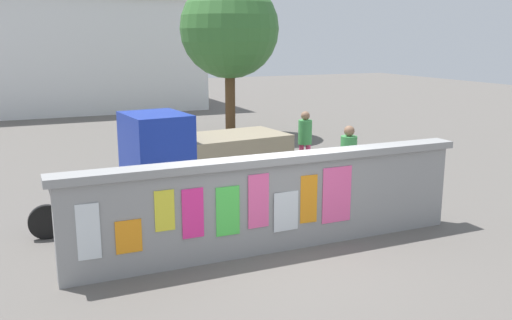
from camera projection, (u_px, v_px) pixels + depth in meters
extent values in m
plane|color=#605B56|center=(156.00, 156.00, 16.20)|extent=(60.00, 60.00, 0.00)
cube|color=gray|center=(274.00, 207.00, 8.90)|extent=(6.71, 0.30, 1.45)
cube|color=gray|center=(275.00, 159.00, 8.73)|extent=(6.91, 0.42, 0.12)
cube|color=silver|center=(88.00, 232.00, 7.60)|extent=(0.32, 0.03, 0.81)
cube|color=orange|center=(129.00, 237.00, 7.84)|extent=(0.37, 0.01, 0.49)
cube|color=yellow|center=(165.00, 211.00, 7.99)|extent=(0.29, 0.02, 0.61)
cube|color=#F42D8C|center=(193.00, 213.00, 8.17)|extent=(0.33, 0.02, 0.76)
cube|color=#4CD84C|center=(228.00, 211.00, 8.40)|extent=(0.38, 0.02, 0.77)
cube|color=#F9599E|center=(259.00, 201.00, 8.58)|extent=(0.35, 0.02, 0.86)
cube|color=silver|center=(286.00, 211.00, 8.82)|extent=(0.44, 0.03, 0.64)
cube|color=orange|center=(309.00, 199.00, 8.95)|extent=(0.30, 0.03, 0.80)
cube|color=#F9599E|center=(337.00, 195.00, 9.16)|extent=(0.55, 0.02, 0.95)
cylinder|color=black|center=(164.00, 191.00, 11.20)|extent=(0.72, 0.27, 0.70)
cylinder|color=black|center=(143.00, 177.00, 12.30)|extent=(0.72, 0.27, 0.70)
cylinder|color=black|center=(269.00, 176.00, 12.42)|extent=(0.72, 0.27, 0.70)
cylinder|color=black|center=(242.00, 165.00, 13.52)|extent=(0.72, 0.27, 0.70)
cube|color=#1933A5|center=(156.00, 149.00, 11.64)|extent=(1.35, 1.62, 1.50)
cube|color=gray|center=(232.00, 154.00, 12.58)|extent=(2.55, 1.75, 0.90)
cylinder|color=black|center=(46.00, 222.00, 9.48)|extent=(0.60, 0.11, 0.60)
cylinder|color=black|center=(123.00, 212.00, 10.00)|extent=(0.60, 0.13, 0.60)
cube|color=black|center=(85.00, 202.00, 9.68)|extent=(1.00, 0.25, 0.32)
cube|color=black|center=(96.00, 190.00, 9.72)|extent=(0.56, 0.23, 0.10)
cube|color=#262626|center=(50.00, 190.00, 9.40)|extent=(0.05, 0.56, 0.03)
cylinder|color=#BF6626|center=(352.00, 183.00, 11.60)|extent=(0.12, 0.12, 0.80)
cylinder|color=#BF6626|center=(343.00, 182.00, 11.67)|extent=(0.12, 0.12, 0.80)
cylinder|color=#3F994C|center=(349.00, 150.00, 11.48)|extent=(0.48, 0.48, 0.60)
sphere|color=#8C664C|center=(349.00, 131.00, 11.39)|extent=(0.22, 0.22, 0.22)
cylinder|color=#D83F72|center=(308.00, 160.00, 13.82)|extent=(0.12, 0.12, 0.80)
cylinder|color=#D83F72|center=(301.00, 159.00, 13.90)|extent=(0.12, 0.12, 0.80)
cylinder|color=#3F994C|center=(305.00, 132.00, 13.71)|extent=(0.48, 0.48, 0.60)
sphere|color=#8C664C|center=(305.00, 116.00, 13.62)|extent=(0.22, 0.22, 0.22)
cylinder|color=brown|center=(230.00, 100.00, 19.23)|extent=(0.35, 0.35, 2.51)
sphere|color=#387132|center=(229.00, 29.00, 18.70)|extent=(3.36, 3.36, 3.36)
cube|color=white|center=(60.00, 57.00, 26.43)|extent=(12.75, 6.42, 5.01)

